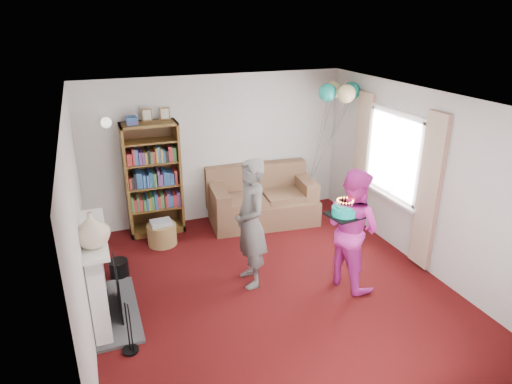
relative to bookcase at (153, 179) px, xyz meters
name	(u,v)px	position (x,y,z in m)	size (l,w,h in m)	color
ground	(272,288)	(1.14, -2.30, -0.91)	(5.00, 5.00, 0.00)	#360808
wall_back	(217,149)	(1.14, 0.21, 0.34)	(4.50, 0.02, 2.50)	silver
wall_left	(78,231)	(-1.12, -2.30, 0.34)	(0.02, 5.00, 2.50)	silver
wall_right	(422,180)	(3.40, -2.30, 0.34)	(0.02, 5.00, 2.50)	silver
ceiling	(274,100)	(1.14, -2.30, 1.60)	(4.50, 5.00, 0.01)	white
fireplace	(103,278)	(-0.94, -2.11, -0.40)	(0.55, 1.80, 1.12)	#3F3F42
window_bay	(392,171)	(3.35, -1.70, 0.29)	(0.14, 2.02, 2.20)	white
wall_sconce	(106,122)	(-0.61, 0.06, 0.97)	(0.16, 0.23, 0.16)	gold
bookcase	(153,179)	(0.00, 0.00, 0.00)	(0.88, 0.42, 2.06)	#472B14
sofa	(261,201)	(1.80, -0.23, -0.55)	(1.81, 0.96, 0.96)	brown
wicker_basket	(162,233)	(0.00, -0.53, -0.73)	(0.45, 0.45, 0.40)	#967246
person_striped	(251,224)	(0.94, -2.04, -0.03)	(0.64, 0.42, 1.75)	black
person_magenta	(352,228)	(2.17, -2.53, -0.09)	(0.79, 0.62, 1.63)	#C92898
birthday_cake	(344,211)	(1.98, -2.61, 0.22)	(0.38, 0.38, 0.22)	black
balloons	(339,92)	(3.04, -0.52, 1.31)	(0.84, 0.73, 1.68)	#3F3F3F
mantel_vase	(92,229)	(-0.98, -2.45, 0.41)	(0.37, 0.37, 0.38)	beige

